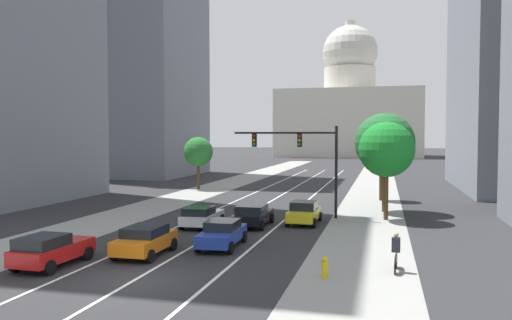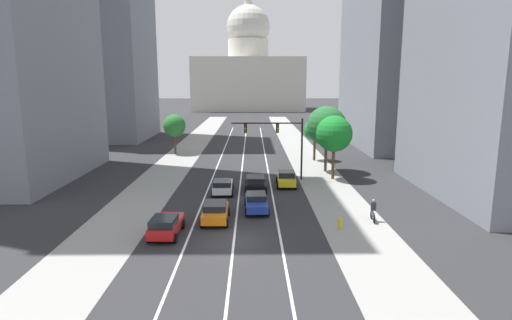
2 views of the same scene
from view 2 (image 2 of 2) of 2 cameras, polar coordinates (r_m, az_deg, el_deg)
name	(u,v)px [view 2 (image 2 of 2)]	position (r m, az deg, el deg)	size (l,w,h in m)	color
ground_plane	(244,148)	(67.09, -1.61, 1.64)	(400.00, 400.00, 0.00)	#2B2B2D
sidewalk_left	(184,153)	(62.95, -9.74, 0.89)	(5.09, 130.00, 0.01)	gray
sidewalk_right	(303,153)	(62.61, 6.41, 0.93)	(5.09, 130.00, 0.01)	gray
lane_stripe_left	(217,167)	(52.50, -5.32, -0.93)	(0.16, 90.00, 0.01)	white
lane_stripe_center	(242,167)	(52.33, -1.89, -0.92)	(0.16, 90.00, 0.01)	white
lane_stripe_right	(267,167)	(52.35, 1.54, -0.92)	(0.16, 90.00, 0.01)	white
office_tower_far_left	(90,4)	(84.83, -21.66, 19.08)	(19.78, 18.58, 47.90)	gray
capitol_building	(248,74)	(159.83, -1.04, 11.65)	(40.02, 27.42, 39.14)	beige
car_red	(166,225)	(29.78, -12.16, -8.64)	(2.07, 4.13, 1.50)	red
car_orange	(215,211)	(32.21, -5.54, -6.97)	(2.10, 4.07, 1.46)	orange
car_yellow	(286,178)	(42.81, 4.13, -2.50)	(2.03, 4.16, 1.54)	yellow
car_white	(223,186)	(39.98, -4.55, -3.53)	(2.07, 4.16, 1.38)	silver
car_black	(256,183)	(41.00, -0.06, -3.11)	(2.13, 4.42, 1.43)	black
car_blue	(256,202)	(34.70, 0.04, -5.69)	(2.06, 4.41, 1.43)	#1E389E
traffic_signal_mast	(280,136)	(44.78, 3.25, 3.27)	(7.64, 0.39, 6.63)	black
fire_hydrant	(340,223)	(31.00, 11.36, -8.46)	(0.26, 0.35, 0.91)	yellow
cyclist	(373,210)	(33.27, 15.64, -6.62)	(0.38, 1.70, 1.72)	black
street_tree_mid_right	(315,130)	(56.62, 8.02, 4.06)	(2.91, 2.91, 5.60)	#51381E
street_tree_far_right	(334,134)	(45.79, 10.58, 3.51)	(3.90, 3.90, 6.92)	#51381E
street_tree_near_right	(327,126)	(49.55, 9.58, 4.57)	(4.62, 4.62, 7.71)	#51381E
street_tree_near_left	(174,126)	(62.20, -11.03, 4.60)	(3.24, 3.24, 5.80)	#51381E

